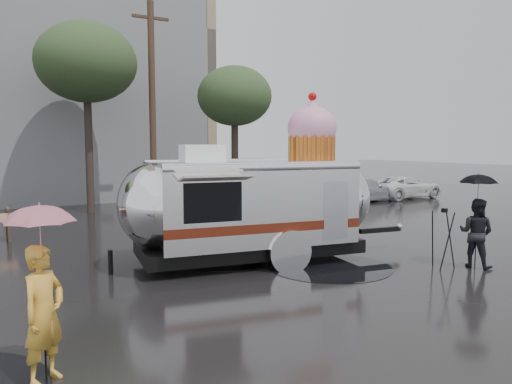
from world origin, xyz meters
TOP-DOWN VIEW (x-y plane):
  - ground at (0.00, 0.00)m, footprint 120.00×120.00m
  - puddles at (-1.19, 1.73)m, footprint 11.72×7.19m
  - utility_pole at (2.50, 14.00)m, footprint 1.60×0.28m
  - tree_mid at (0.00, 15.00)m, footprint 4.20×4.20m
  - tree_right at (6.00, 13.00)m, footprint 3.36×3.36m
  - parked_cars at (11.78, 12.00)m, footprint 13.20×1.90m
  - airstream_trailer at (1.51, 3.73)m, footprint 8.06×3.54m
  - person_left at (-4.00, -0.53)m, footprint 0.75×0.73m
  - umbrella_pink at (-4.00, -0.53)m, footprint 1.05×1.05m
  - person_right at (5.79, 0.42)m, footprint 0.67×0.90m
  - umbrella_black at (5.79, 0.42)m, footprint 1.07×1.07m
  - tripod at (5.02, 0.75)m, footprint 0.53×0.60m

SIDE VIEW (x-z plane):
  - ground at x=0.00m, z-range 0.00..0.00m
  - puddles at x=-1.19m, z-range 0.00..0.01m
  - parked_cars at x=11.78m, z-range -0.03..1.47m
  - person_right at x=5.79m, z-range 0.00..1.67m
  - tripod at x=5.02m, z-range 0.12..1.58m
  - person_left at x=-4.00m, z-range 0.00..1.74m
  - airstream_trailer at x=1.51m, z-range -0.65..3.73m
  - umbrella_pink at x=-4.00m, z-range 0.77..3.04m
  - umbrella_black at x=5.79m, z-range 0.77..3.06m
  - utility_pole at x=2.50m, z-range 0.12..9.12m
  - tree_right at x=6.00m, z-range 1.85..8.27m
  - tree_mid at x=0.00m, z-range 2.33..10.35m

